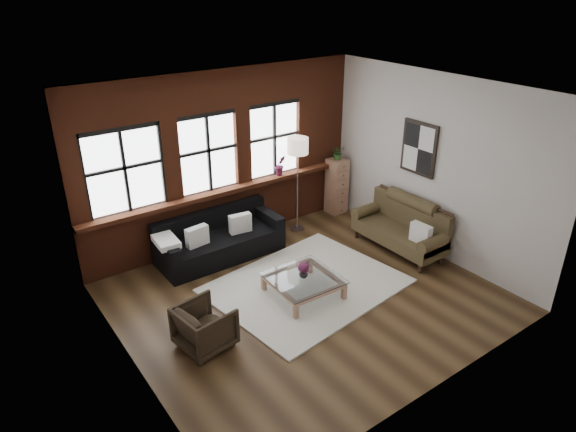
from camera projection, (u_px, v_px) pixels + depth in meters
floor at (305, 296)px, 8.12m from camera, size 5.50×5.50×0.00m
ceiling at (308, 93)px, 6.74m from camera, size 5.50×5.50×0.00m
wall_back at (222, 158)px, 9.26m from camera, size 5.50×0.00×5.50m
wall_front at (446, 280)px, 5.60m from camera, size 5.50×0.00×5.50m
wall_left at (120, 260)px, 5.98m from camera, size 0.00×5.00×5.00m
wall_right at (432, 166)px, 8.88m from camera, size 0.00×5.00×5.00m
brick_backwall at (224, 159)px, 9.22m from camera, size 5.50×0.12×3.20m
sill_ledge at (228, 190)px, 9.39m from camera, size 5.50×0.30×0.08m
window_left at (124, 172)px, 8.21m from camera, size 1.38×0.10×1.50m
window_mid at (208, 154)px, 9.00m from camera, size 1.38×0.10×1.50m
window_right at (274, 140)px, 9.74m from camera, size 1.38×0.10×1.50m
wall_poster at (419, 148)px, 8.98m from camera, size 0.05×0.74×0.94m
shag_rug at (307, 285)px, 8.38m from camera, size 3.16×2.62×0.03m
dark_sofa at (220, 236)px, 9.09m from camera, size 2.23×0.90×0.81m
pillow_a at (197, 236)px, 8.69m from camera, size 0.41×0.19×0.34m
pillow_b at (240, 223)px, 9.14m from camera, size 0.41×0.19×0.34m
vintage_settee at (399, 226)px, 9.28m from camera, size 0.81×1.83×0.98m
pillow_settee at (421, 233)px, 8.78m from camera, size 0.16×0.39×0.34m
armchair at (205, 327)px, 6.91m from camera, size 0.79×0.77×0.63m
coffee_table at (303, 287)px, 8.07m from camera, size 1.06×1.06×0.35m
vase at (304, 273)px, 7.97m from camera, size 0.17×0.17×0.14m
flowers at (304, 267)px, 7.92m from camera, size 0.18×0.18×0.18m
drawer_chest at (337, 186)px, 10.74m from camera, size 0.36×0.36×1.18m
potted_plant_top at (338, 152)px, 10.42m from camera, size 0.33×0.31×0.31m
floor_lamp at (297, 182)px, 9.82m from camera, size 0.40×0.40×2.03m
sill_plant at (280, 165)px, 9.88m from camera, size 0.25×0.21×0.40m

